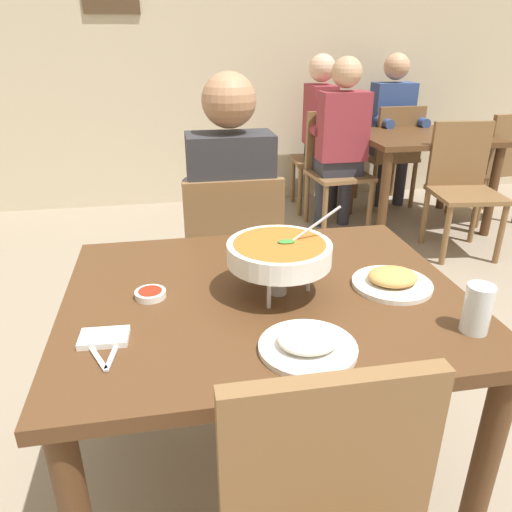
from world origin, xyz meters
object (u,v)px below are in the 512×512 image
at_px(appetizer_plate, 392,280).
at_px(dining_table_far, 422,151).
at_px(rice_plate, 308,343).
at_px(chair_bg_left, 335,163).
at_px(drink_glass, 477,311).
at_px(patron_bg_middle, 393,122).
at_px(patron_bg_right, 324,125).
at_px(diner_main, 230,206).
at_px(curry_bowl, 279,253).
at_px(chair_bg_middle, 392,151).
at_px(sauce_dish, 150,294).
at_px(chair_bg_window, 499,162).
at_px(chair_bg_corner, 462,180).
at_px(chair_bg_right, 329,152).
at_px(patron_bg_left, 341,136).
at_px(dining_table_main, 265,322).
at_px(chair_diner_main, 232,258).

distance_m(appetizer_plate, dining_table_far, 2.70).
bearing_deg(rice_plate, chair_bg_left, 69.71).
height_order(drink_glass, chair_bg_left, chair_bg_left).
bearing_deg(patron_bg_middle, patron_bg_right, -175.79).
height_order(diner_main, curry_bowl, diner_main).
bearing_deg(dining_table_far, chair_bg_middle, 91.57).
relative_size(sauce_dish, chair_bg_window, 0.10).
height_order(curry_bowl, appetizer_plate, curry_bowl).
bearing_deg(chair_bg_window, dining_table_far, 174.11).
distance_m(appetizer_plate, chair_bg_corner, 2.29).
xyz_separation_m(chair_bg_right, patron_bg_middle, (0.58, 0.04, 0.24)).
bearing_deg(sauce_dish, chair_bg_corner, 39.74).
height_order(diner_main, patron_bg_left, same).
relative_size(appetizer_plate, sauce_dish, 2.67).
xyz_separation_m(appetizer_plate, patron_bg_middle, (1.34, 2.92, -0.01)).
height_order(patron_bg_left, patron_bg_right, same).
bearing_deg(dining_table_far, chair_bg_corner, -85.24).
relative_size(appetizer_plate, chair_bg_corner, 0.27).
bearing_deg(chair_bg_right, curry_bowl, -111.19).
bearing_deg(dining_table_main, patron_bg_right, 69.20).
height_order(chair_bg_middle, chair_bg_corner, same).
relative_size(sauce_dish, drink_glass, 0.69).
relative_size(drink_glass, chair_bg_right, 0.14).
xyz_separation_m(diner_main, drink_glass, (0.49, -1.10, 0.05)).
bearing_deg(rice_plate, dining_table_far, 57.27).
height_order(diner_main, chair_bg_middle, diner_main).
bearing_deg(rice_plate, patron_bg_right, 71.81).
xyz_separation_m(diner_main, chair_bg_left, (1.06, 1.64, -0.24)).
bearing_deg(diner_main, rice_plate, -87.77).
distance_m(curry_bowl, chair_bg_middle, 3.29).
xyz_separation_m(dining_table_main, patron_bg_left, (1.05, 2.32, 0.12)).
xyz_separation_m(chair_diner_main, chair_bg_right, (1.15, 2.08, 0.00)).
bearing_deg(chair_bg_corner, appetizer_plate, -127.37).
xyz_separation_m(chair_bg_middle, chair_bg_window, (0.66, -0.55, 0.00)).
relative_size(curry_bowl, chair_bg_middle, 0.37).
xyz_separation_m(appetizer_plate, chair_bg_right, (0.76, 2.88, -0.25)).
height_order(chair_bg_window, patron_bg_right, patron_bg_right).
bearing_deg(chair_bg_middle, sauce_dish, -126.49).
relative_size(chair_diner_main, patron_bg_right, 0.69).
bearing_deg(chair_bg_middle, patron_bg_left, -144.81).
bearing_deg(chair_bg_left, drink_glass, -101.77).
distance_m(rice_plate, dining_table_far, 3.11).
bearing_deg(patron_bg_middle, drink_glass, -111.26).
xyz_separation_m(dining_table_main, rice_plate, (0.04, -0.31, 0.13)).
distance_m(drink_glass, patron_bg_right, 3.19).
bearing_deg(patron_bg_middle, chair_bg_corner, -87.88).
bearing_deg(drink_glass, patron_bg_right, 79.35).
height_order(chair_bg_window, patron_bg_left, patron_bg_left).
bearing_deg(curry_bowl, chair_bg_corner, 45.98).
height_order(curry_bowl, chair_bg_window, curry_bowl).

